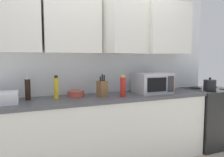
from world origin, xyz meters
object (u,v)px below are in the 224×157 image
Objects in this scene: microwave at (152,83)px; bottle_soy_dark at (28,89)px; bowl_ceramic_small at (76,94)px; stove_range at (209,116)px; bottle_spice_jar at (173,84)px; knife_block at (102,88)px; kettle at (210,85)px; bottle_red_sauce at (123,86)px; bottle_yellow_mustard at (56,88)px.

microwave is 1.77× the size of bottle_soy_dark.
stove_range is at bearing -3.84° from bowl_ceramic_small.
knife_block is at bearing -173.61° from bottle_spice_jar.
stove_range is 3.36× the size of bottle_soy_dark.
bowl_ceramic_small is (-1.97, 0.28, -0.05)m from kettle.
knife_block is at bearing 179.42° from stove_range.
bottle_soy_dark reaches higher than bowl_ceramic_small.
bottle_red_sauce reaches higher than kettle.
bottle_spice_jar is 0.93× the size of bowl_ceramic_small.
bottle_red_sauce is 1.29× the size of bowl_ceramic_small.
stove_range is 2.77m from bottle_soy_dark.
bottle_soy_dark is at bearing 168.90° from bottle_red_sauce.
microwave is 1.68× the size of knife_block.
bottle_spice_jar is 1.00m from bottle_red_sauce.
bottle_yellow_mustard is (-0.56, 0.07, 0.03)m from knife_block.
bottle_red_sauce is (0.24, -0.11, 0.03)m from knife_block.
knife_block is at bearing 179.29° from microwave.
bottle_yellow_mustard is (-2.22, 0.23, 0.04)m from kettle.
bottle_soy_dark reaches higher than kettle.
microwave is 1.07m from bowl_ceramic_small.
kettle is 2.55m from bottle_soy_dark.
bottle_soy_dark is at bearing 172.90° from knife_block.
kettle is 2.23m from bottle_yellow_mustard.
bottle_yellow_mustard reaches higher than kettle.
bottle_spice_jar is at bearing 165.93° from stove_range.
knife_block is at bearing 174.54° from kettle.
bottle_yellow_mustard is (0.32, -0.04, 0.01)m from bottle_soy_dark.
bottle_spice_jar is at bearing 0.72° from bottle_soy_dark.
microwave is 2.46× the size of bottle_spice_jar.
microwave is at bearing -7.25° from bowl_ceramic_small.
bottle_soy_dark is at bearing 173.97° from kettle.
bottle_soy_dark is at bearing 175.82° from microwave.
bowl_ceramic_small is (-0.55, 0.24, -0.09)m from bottle_red_sauce.
microwave reaches higher than stove_range.
knife_block is (-0.75, 0.01, -0.04)m from microwave.
bottle_soy_dark reaches higher than stove_range.
bottle_yellow_mustard is (-1.31, 0.08, -0.01)m from microwave.
bowl_ceramic_small is at bearing 176.16° from stove_range.
stove_range is 0.83m from bottle_spice_jar.
bottle_spice_jar is at bearing 17.29° from microwave.
bottle_soy_dark is (-1.63, 0.12, -0.01)m from microwave.
knife_block is at bearing -6.93° from bottle_yellow_mustard.
bottle_soy_dark is at bearing 177.29° from stove_range.
knife_block is 1.06× the size of bottle_red_sauce.
bottle_yellow_mustard is 1.34× the size of bowl_ceramic_small.
bottle_yellow_mustard reaches higher than bottle_soy_dark.
bottle_spice_jar is 0.72× the size of bottle_red_sauce.
bowl_ceramic_small is at bearing 172.75° from microwave.
knife_block is 0.89m from bottle_soy_dark.
microwave is at bearing -0.71° from knife_block.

